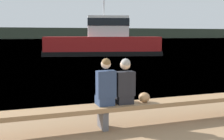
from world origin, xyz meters
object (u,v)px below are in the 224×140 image
object	(u,v)px
person_left	(106,85)
tugboat_red	(103,43)
person_right	(125,84)
bench_main	(103,109)
shopping_bag	(144,97)

from	to	relation	value
person_left	tugboat_red	bearing A→B (deg)	72.83
person_left	person_right	bearing A→B (deg)	-0.10
bench_main	person_left	size ratio (longest dim) A/B	8.19
bench_main	tugboat_red	xyz separation A→B (m)	(6.29, 20.15, 0.76)
person_right	tugboat_red	xyz separation A→B (m)	(5.79, 20.15, 0.24)
bench_main	person_left	bearing A→B (deg)	3.76
bench_main	person_left	distance (m)	0.53
person_right	shopping_bag	bearing A→B (deg)	-1.39
person_left	shopping_bag	world-z (taller)	person_left
person_right	person_left	bearing A→B (deg)	179.90
bench_main	shopping_bag	xyz separation A→B (m)	(0.96, -0.01, 0.19)
shopping_bag	tugboat_red	size ratio (longest dim) A/B	0.02
person_left	shopping_bag	distance (m)	0.96
person_left	shopping_bag	xyz separation A→B (m)	(0.90, -0.01, -0.33)
shopping_bag	tugboat_red	distance (m)	20.86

